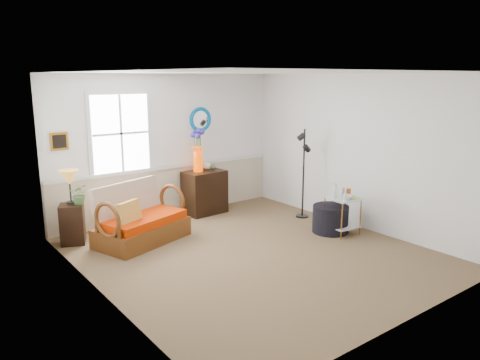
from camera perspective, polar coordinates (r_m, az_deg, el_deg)
floor at (r=6.95m, az=1.59°, el=-8.96°), size 4.50×5.00×0.01m
ceiling at (r=6.47m, az=1.74°, el=13.00°), size 4.50×5.00×0.01m
walls at (r=6.59m, az=1.66°, el=1.62°), size 4.51×5.01×2.60m
wainscot at (r=8.80m, az=-8.57°, el=-1.40°), size 4.46×0.02×0.90m
chair_rail at (r=8.69m, az=-8.63°, el=1.59°), size 4.46×0.04×0.06m
window at (r=8.20m, az=-14.33°, el=5.51°), size 1.14×0.06×1.44m
picture at (r=7.88m, az=-21.18°, el=4.42°), size 0.28×0.03×0.28m
mirror at (r=8.93m, az=-4.87°, el=7.37°), size 0.47×0.07×0.47m
loveseat at (r=7.45m, az=-11.93°, el=-4.00°), size 1.59×1.20×0.92m
throw_pillow at (r=7.19m, az=-13.31°, el=-4.23°), size 0.43×0.28×0.43m
lamp_stand at (r=7.72m, az=-19.75°, el=-5.07°), size 0.46×0.46×0.62m
table_lamp at (r=7.60m, az=-20.02°, el=-0.84°), size 0.34×0.34×0.53m
potted_plant at (r=7.55m, az=-18.96°, el=-1.90°), size 0.42×0.44×0.26m
cabinet at (r=8.86m, az=-4.33°, el=-1.49°), size 0.78×0.53×0.81m
flower_vase at (r=8.67m, az=-5.16°, el=3.58°), size 0.27×0.27×0.78m
side_table at (r=7.88m, az=12.37°, el=-4.27°), size 0.54×0.54×0.62m
tabletop_items at (r=7.77m, az=12.50°, el=-1.27°), size 0.49×0.49×0.23m
floor_lamp at (r=8.57m, az=7.74°, el=0.77°), size 0.30×0.30×1.63m
ottoman at (r=7.94m, az=10.96°, el=-4.68°), size 0.74×0.74×0.46m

